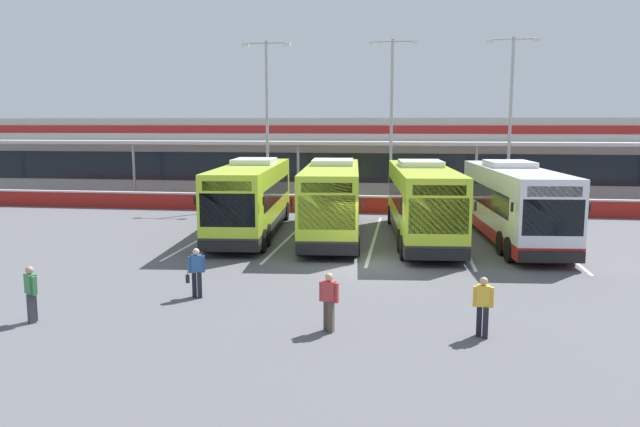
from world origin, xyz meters
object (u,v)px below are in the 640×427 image
coach_bus_right_centre (513,204)px  pedestrian_with_handbag (196,271)px  coach_bus_leftmost (252,199)px  coach_bus_centre (422,203)px  lamp_post_centre (392,113)px  lamp_post_east (511,112)px  pedestrian_in_dark_coat (329,300)px  pedestrian_child (483,305)px  pedestrian_near_bin (31,292)px  coach_bus_left_centre (332,201)px  lamp_post_west (267,113)px

coach_bus_right_centre → pedestrian_with_handbag: size_ratio=7.60×
coach_bus_leftmost → coach_bus_centre: (8.53, -0.39, 0.00)m
lamp_post_centre → lamp_post_east: size_ratio=1.00×
pedestrian_with_handbag → pedestrian_in_dark_coat: same height
pedestrian_child → lamp_post_centre: 25.89m
lamp_post_centre → pedestrian_with_handbag: bearing=-103.8°
pedestrian_in_dark_coat → pedestrian_child: bearing=1.8°
pedestrian_near_bin → lamp_post_centre: lamp_post_centre is taller
coach_bus_left_centre → coach_bus_centre: size_ratio=1.00×
coach_bus_centre → lamp_post_east: bearing=63.1°
coach_bus_left_centre → lamp_post_east: bearing=47.2°
lamp_post_centre → coach_bus_left_centre: bearing=-103.1°
coach_bus_leftmost → pedestrian_with_handbag: coach_bus_leftmost is taller
coach_bus_left_centre → coach_bus_right_centre: 8.68m
pedestrian_with_handbag → pedestrian_child: same height
coach_bus_left_centre → lamp_post_centre: size_ratio=1.12×
coach_bus_left_centre → pedestrian_child: coach_bus_left_centre is taller
pedestrian_with_handbag → pedestrian_child: size_ratio=1.00×
pedestrian_near_bin → lamp_post_east: size_ratio=0.15×
pedestrian_in_dark_coat → pedestrian_near_bin: size_ratio=1.00×
coach_bus_leftmost → pedestrian_near_bin: coach_bus_leftmost is taller
coach_bus_centre → pedestrian_with_handbag: 13.49m
pedestrian_with_handbag → pedestrian_near_bin: (-3.75, -3.07, 0.02)m
pedestrian_in_dark_coat → lamp_post_centre: bearing=87.9°
pedestrian_in_dark_coat → lamp_post_centre: size_ratio=0.15×
pedestrian_with_handbag → lamp_post_east: 26.65m
coach_bus_centre → pedestrian_with_handbag: size_ratio=7.60×
pedestrian_with_handbag → lamp_post_west: bearing=97.0°
coach_bus_leftmost → pedestrian_child: 17.26m
coach_bus_leftmost → pedestrian_child: size_ratio=7.60×
pedestrian_near_bin → lamp_post_west: 25.91m
pedestrian_with_handbag → pedestrian_in_dark_coat: bearing=-29.6°
coach_bus_leftmost → lamp_post_east: bearing=37.4°
coach_bus_leftmost → lamp_post_east: size_ratio=1.12×
coach_bus_left_centre → coach_bus_centre: same height
lamp_post_east → coach_bus_leftmost: bearing=-142.6°
coach_bus_right_centre → coach_bus_leftmost: bearing=179.1°
lamp_post_west → lamp_post_centre: bearing=2.4°
coach_bus_left_centre → coach_bus_centre: (4.40, -0.34, 0.00)m
coach_bus_leftmost → lamp_post_east: 18.52m
coach_bus_right_centre → pedestrian_child: size_ratio=7.60×
pedestrian_in_dark_coat → coach_bus_right_centre: bearing=63.5°
pedestrian_near_bin → lamp_post_east: (16.89, 25.61, 5.42)m
coach_bus_right_centre → pedestrian_child: bearing=-102.0°
coach_bus_left_centre → pedestrian_near_bin: 16.16m
pedestrian_in_dark_coat → lamp_post_east: 27.13m
coach_bus_right_centre → pedestrian_with_handbag: bearing=-135.6°
lamp_post_centre → coach_bus_right_centre: bearing=-61.4°
pedestrian_with_handbag → pedestrian_child: bearing=-16.1°
coach_bus_leftmost → pedestrian_with_handbag: (1.12, -11.63, -0.93)m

